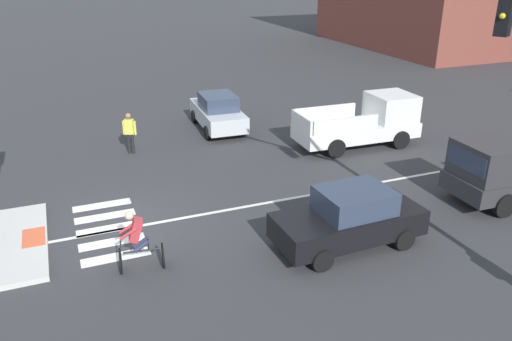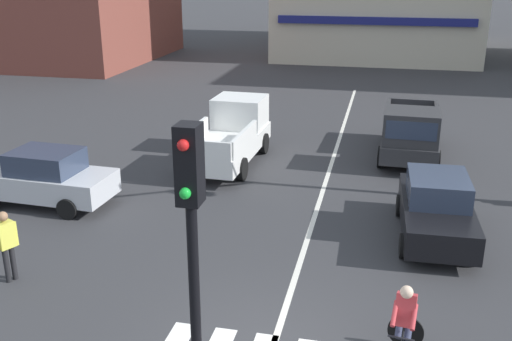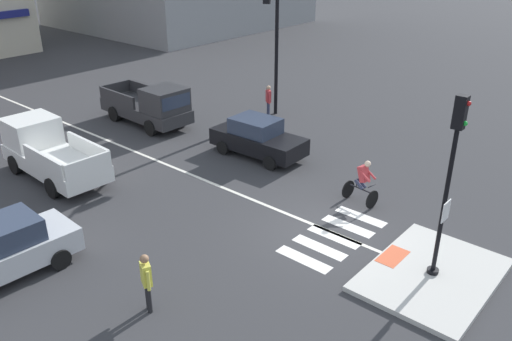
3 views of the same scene
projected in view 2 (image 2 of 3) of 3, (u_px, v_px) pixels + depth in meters
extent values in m
cube|color=black|center=(189.00, 165.00, 5.90)|extent=(0.24, 0.28, 0.84)
sphere|color=red|center=(183.00, 145.00, 5.67)|extent=(0.12, 0.12, 0.12)
sphere|color=green|center=(185.00, 193.00, 5.84)|extent=(0.12, 0.12, 0.12)
cube|color=silver|center=(329.00, 172.00, 20.03)|extent=(0.14, 28.00, 0.01)
cube|color=navy|center=(375.00, 21.00, 38.77)|extent=(12.92, 0.30, 0.50)
cube|color=silver|center=(44.00, 183.00, 17.24)|extent=(4.18, 1.90, 0.70)
cube|color=#2D384C|center=(45.00, 161.00, 16.98)|extent=(1.97, 1.57, 0.64)
cylinder|color=black|center=(25.00, 180.00, 18.44)|extent=(0.61, 0.21, 0.60)
cylinder|color=black|center=(67.00, 209.00, 16.29)|extent=(0.61, 0.21, 0.60)
cylinder|color=black|center=(98.00, 188.00, 17.80)|extent=(0.61, 0.21, 0.60)
cube|color=black|center=(436.00, 214.00, 15.08)|extent=(1.82, 4.15, 0.70)
cube|color=#2D384C|center=(438.00, 188.00, 15.00)|extent=(1.53, 1.94, 0.64)
cylinder|color=black|center=(476.00, 252.00, 13.87)|extent=(0.20, 0.60, 0.60)
cylinder|color=black|center=(403.00, 246.00, 14.17)|extent=(0.20, 0.60, 0.60)
cylinder|color=black|center=(462.00, 210.00, 16.22)|extent=(0.20, 0.60, 0.60)
cylinder|color=black|center=(400.00, 205.00, 16.52)|extent=(0.20, 0.60, 0.60)
cube|color=white|center=(228.00, 146.00, 20.59)|extent=(2.07, 5.16, 0.60)
cube|color=white|center=(240.00, 112.00, 21.77)|extent=(1.86, 1.76, 1.10)
cube|color=#2D384C|center=(246.00, 104.00, 22.50)|extent=(1.62, 0.14, 0.60)
cube|color=white|center=(193.00, 135.00, 19.67)|extent=(0.22, 2.81, 0.60)
cube|color=white|center=(244.00, 139.00, 19.25)|extent=(0.22, 2.81, 0.60)
cube|color=white|center=(203.00, 150.00, 18.11)|extent=(1.80, 0.16, 0.60)
cylinder|color=black|center=(217.00, 140.00, 22.35)|extent=(0.27, 0.77, 0.76)
cylinder|color=black|center=(264.00, 143.00, 21.92)|extent=(0.27, 0.77, 0.76)
cylinder|color=black|center=(189.00, 164.00, 19.63)|extent=(0.27, 0.77, 0.76)
cylinder|color=black|center=(242.00, 169.00, 19.20)|extent=(0.27, 0.77, 0.76)
cube|color=#2D2D30|center=(410.00, 138.00, 21.51)|extent=(2.08, 5.16, 0.60)
cube|color=#2D2D30|center=(411.00, 127.00, 19.77)|extent=(1.86, 1.76, 1.10)
cube|color=#2D384C|center=(411.00, 131.00, 18.98)|extent=(1.62, 0.14, 0.60)
cube|color=#2D2D30|center=(436.00, 117.00, 22.03)|extent=(0.22, 2.81, 0.60)
cube|color=#2D2D30|center=(388.00, 114.00, 22.45)|extent=(0.22, 2.81, 0.60)
cube|color=#2D2D30|center=(412.00, 107.00, 23.59)|extent=(1.80, 0.16, 0.60)
cylinder|color=black|center=(436.00, 161.00, 19.95)|extent=(0.27, 0.77, 0.76)
cylinder|color=black|center=(381.00, 157.00, 20.39)|extent=(0.27, 0.77, 0.76)
cylinder|color=black|center=(434.00, 137.00, 22.67)|extent=(0.27, 0.77, 0.76)
cylinder|color=black|center=(386.00, 134.00, 23.11)|extent=(0.27, 0.77, 0.76)
cylinder|color=black|center=(406.00, 331.00, 10.82)|extent=(0.66, 0.13, 0.66)
cylinder|color=black|center=(403.00, 337.00, 10.29)|extent=(0.17, 0.89, 0.05)
cylinder|color=black|center=(405.00, 323.00, 10.39)|extent=(0.04, 0.04, 0.30)
cylinder|color=black|center=(401.00, 338.00, 9.77)|extent=(0.44, 0.09, 0.04)
cylinder|color=#2D334C|center=(409.00, 329.00, 10.22)|extent=(0.17, 0.41, 0.33)
cylinder|color=#2D334C|center=(399.00, 327.00, 10.27)|extent=(0.17, 0.41, 0.33)
cube|color=#B73338|center=(406.00, 310.00, 10.01)|extent=(0.39, 0.42, 0.60)
sphere|color=beige|center=(407.00, 292.00, 9.77)|extent=(0.22, 0.22, 0.22)
cylinder|color=#B73338|center=(414.00, 317.00, 9.80)|extent=(0.14, 0.46, 0.31)
cylinder|color=#B73338|center=(395.00, 313.00, 9.91)|extent=(0.14, 0.46, 0.31)
cylinder|color=black|center=(7.00, 265.00, 13.03)|extent=(0.12, 0.12, 0.82)
cylinder|color=black|center=(13.00, 263.00, 13.15)|extent=(0.12, 0.12, 0.82)
cube|color=#DBD64C|center=(5.00, 235.00, 12.85)|extent=(0.35, 0.42, 0.60)
cylinder|color=#DBD64C|center=(15.00, 233.00, 13.04)|extent=(0.09, 0.09, 0.56)
sphere|color=#936B4C|center=(3.00, 216.00, 12.70)|extent=(0.22, 0.22, 0.22)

